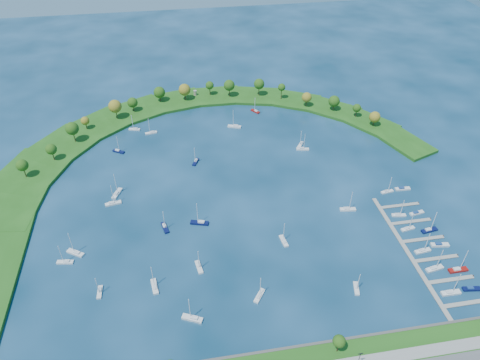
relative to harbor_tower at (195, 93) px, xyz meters
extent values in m
plane|color=#06273B|center=(11.20, -120.47, -4.06)|extent=(700.00, 700.00, 0.00)
cube|color=#474442|center=(11.20, -222.97, -3.16)|extent=(420.00, 1.20, 1.80)
cylinder|color=#382314|center=(36.20, -227.47, 0.34)|extent=(0.56, 0.56, 5.60)
sphere|color=#214E13|center=(36.20, -227.47, 4.18)|extent=(5.20, 5.20, 5.20)
cube|color=#1E5015|center=(-115.55, -112.66, -3.06)|extent=(43.73, 48.72, 2.00)
cube|color=#1E5015|center=(-107.63, -82.90, -3.06)|extent=(50.23, 54.30, 2.00)
cube|color=#1E5015|center=(-92.83, -55.89, -3.06)|extent=(54.07, 56.09, 2.00)
cube|color=#1E5015|center=(-72.00, -33.21, -3.06)|extent=(55.20, 54.07, 2.00)
cube|color=#1E5015|center=(-46.36, -16.15, -3.06)|extent=(53.65, 48.47, 2.00)
cube|color=#1E5015|center=(-17.39, -5.71, -3.06)|extent=(49.62, 39.75, 2.00)
cube|color=#1E5015|center=(13.23, -2.49, -3.06)|extent=(44.32, 29.96, 2.00)
cube|color=#1E5015|center=(43.74, -6.68, -3.06)|extent=(49.49, 38.05, 2.00)
cube|color=#1E5015|center=(72.37, -18.03, -3.06)|extent=(51.13, 44.12, 2.00)
cube|color=#1E5015|center=(97.45, -35.90, -3.06)|extent=(49.19, 47.96, 2.00)
cube|color=#1E5015|center=(117.55, -59.23, -3.06)|extent=(43.90, 49.49, 2.00)
cube|color=#1E5015|center=(131.48, -86.69, -3.06)|extent=(35.67, 48.74, 2.00)
cylinder|color=#382314|center=(-109.00, -88.49, 1.50)|extent=(0.56, 0.56, 7.12)
sphere|color=#214E13|center=(-109.00, -88.49, 6.47)|extent=(7.05, 7.05, 7.05)
cylinder|color=#382314|center=(-95.27, -73.00, 1.26)|extent=(0.56, 0.56, 6.64)
sphere|color=#214E13|center=(-95.27, -73.00, 5.95)|extent=(6.86, 6.86, 6.86)
cylinder|color=#382314|center=(-84.78, -53.41, 2.12)|extent=(0.56, 0.56, 8.38)
sphere|color=#214E13|center=(-84.78, -53.41, 8.05)|extent=(8.68, 8.68, 8.68)
cylinder|color=#382314|center=(-78.98, -37.86, 0.53)|extent=(0.56, 0.56, 5.18)
sphere|color=brown|center=(-78.98, -37.86, 4.29)|extent=(5.85, 5.85, 5.85)
cylinder|color=#382314|center=(-58.84, -26.71, 1.89)|extent=(0.56, 0.56, 7.91)
sphere|color=brown|center=(-58.84, -26.71, 7.71)|extent=(9.33, 9.33, 9.33)
cylinder|color=#382314|center=(-47.25, -17.62, 0.68)|extent=(0.56, 0.56, 5.49)
sphere|color=#214E13|center=(-47.25, -17.62, 4.93)|extent=(7.49, 7.49, 7.49)
cylinder|color=#382314|center=(-27.37, -5.33, 0.77)|extent=(0.56, 0.56, 5.67)
sphere|color=#214E13|center=(-27.37, -5.33, 5.35)|extent=(8.75, 8.75, 8.75)
cylinder|color=#382314|center=(-8.26, -6.17, 1.26)|extent=(0.56, 0.56, 6.64)
sphere|color=brown|center=(-8.26, -6.17, 6.39)|extent=(9.04, 9.04, 9.04)
cylinder|color=#382314|center=(11.52, -1.31, 1.38)|extent=(0.56, 0.56, 6.89)
sphere|color=#214E13|center=(11.52, -1.31, 6.10)|extent=(6.39, 6.39, 6.39)
cylinder|color=#382314|center=(26.20, -6.39, 1.82)|extent=(0.56, 0.56, 7.76)
sphere|color=#214E13|center=(26.20, -6.39, 7.40)|extent=(8.50, 8.50, 8.50)
cylinder|color=#382314|center=(49.26, -8.59, 2.01)|extent=(0.56, 0.56, 8.15)
sphere|color=#214E13|center=(49.26, -8.59, 7.72)|extent=(8.17, 8.17, 8.17)
cylinder|color=#382314|center=(65.13, -17.07, 2.27)|extent=(0.56, 0.56, 8.68)
sphere|color=#214E13|center=(65.13, -17.07, 7.75)|extent=(5.70, 5.70, 5.70)
cylinder|color=#382314|center=(80.83, -31.76, 0.87)|extent=(0.56, 0.56, 5.87)
sphere|color=brown|center=(80.83, -31.76, 5.30)|extent=(7.45, 7.45, 7.45)
cylinder|color=#382314|center=(99.00, -40.90, 0.78)|extent=(0.56, 0.56, 5.69)
sphere|color=#214E13|center=(99.00, -40.90, 5.28)|extent=(8.29, 8.29, 8.29)
cylinder|color=#382314|center=(111.85, -53.09, 0.90)|extent=(0.56, 0.56, 5.93)
sphere|color=#214E13|center=(111.85, -53.09, 5.06)|extent=(5.95, 5.95, 5.95)
cylinder|color=#382314|center=(119.55, -66.91, 0.55)|extent=(0.56, 0.56, 5.23)
sphere|color=brown|center=(119.55, -66.91, 4.72)|extent=(7.76, 7.76, 7.76)
cylinder|color=gray|center=(0.00, 0.00, -0.20)|extent=(2.20, 2.20, 3.72)
cylinder|color=gray|center=(0.00, 0.00, 1.81)|extent=(2.60, 2.60, 0.30)
cube|color=gray|center=(89.20, -181.47, -3.71)|extent=(2.20, 82.00, 0.40)
cube|color=gray|center=(101.30, -214.47, -3.71)|extent=(22.00, 2.00, 0.40)
cube|color=gray|center=(101.30, -201.27, -3.71)|extent=(22.00, 2.00, 0.40)
cylinder|color=#382314|center=(112.20, -201.27, -3.46)|extent=(0.36, 0.36, 1.60)
cube|color=gray|center=(101.30, -188.07, -3.71)|extent=(22.00, 2.00, 0.40)
cylinder|color=#382314|center=(112.20, -188.07, -3.46)|extent=(0.36, 0.36, 1.60)
cube|color=gray|center=(101.30, -174.87, -3.71)|extent=(22.00, 2.00, 0.40)
cylinder|color=#382314|center=(112.20, -174.87, -3.46)|extent=(0.36, 0.36, 1.60)
cube|color=gray|center=(101.30, -161.67, -3.71)|extent=(22.00, 2.00, 0.40)
cylinder|color=#382314|center=(112.20, -161.67, -3.46)|extent=(0.36, 0.36, 1.60)
cube|color=gray|center=(101.30, -148.47, -3.71)|extent=(22.00, 2.00, 0.40)
cylinder|color=#382314|center=(112.20, -148.47, -3.46)|extent=(0.36, 0.36, 1.60)
cube|color=silver|center=(11.51, -195.50, -3.58)|extent=(6.62, 7.93, 0.98)
cube|color=silver|center=(11.03, -196.16, -2.75)|extent=(2.96, 3.24, 0.68)
cylinder|color=silver|center=(11.89, -194.97, 2.40)|extent=(0.32, 0.32, 10.99)
cube|color=silver|center=(-56.61, -120.32, -3.53)|extent=(9.17, 4.04, 1.06)
cube|color=silver|center=(-57.48, -120.48, -2.63)|extent=(3.36, 2.27, 0.74)
cylinder|color=silver|center=(-55.91, -120.20, 2.98)|extent=(0.32, 0.32, 11.97)
cube|color=#0A103E|center=(-56.19, -67.95, -3.57)|extent=(8.16, 6.25, 0.98)
cube|color=silver|center=(-56.88, -67.52, -2.74)|extent=(3.28, 2.87, 0.69)
cylinder|color=silver|center=(-55.63, -68.30, 2.44)|extent=(0.32, 0.32, 11.04)
cube|color=silver|center=(-77.08, -160.51, -3.59)|extent=(8.21, 3.48, 0.95)
cube|color=silver|center=(-76.29, -160.64, -2.78)|extent=(3.00, 1.99, 0.67)
cylinder|color=silver|center=(-77.71, -160.41, 2.26)|extent=(0.32, 0.32, 10.73)
cube|color=silver|center=(-34.68, -182.56, -3.53)|extent=(3.73, 9.12, 1.06)
cube|color=silver|center=(-34.55, -183.44, -2.63)|extent=(2.16, 3.32, 0.74)
cylinder|color=silver|center=(-34.78, -181.86, 2.97)|extent=(0.32, 0.32, 11.95)
cube|color=silver|center=(23.25, -49.74, -3.50)|extent=(9.77, 5.68, 1.13)
cube|color=silver|center=(24.14, -50.06, -2.54)|extent=(3.73, 2.86, 0.79)
cylinder|color=silver|center=(22.54, -49.48, 3.43)|extent=(0.32, 0.32, 12.73)
cube|color=silver|center=(-54.93, -111.78, -3.50)|extent=(6.04, 9.77, 1.14)
cube|color=silver|center=(-55.29, -112.65, -2.53)|extent=(2.97, 3.77, 0.80)
cylinder|color=silver|center=(-54.65, -111.08, 3.46)|extent=(0.32, 0.32, 12.79)
cube|color=silver|center=(-72.85, -155.25, -3.51)|extent=(9.18, 7.18, 1.11)
cube|color=silver|center=(-72.07, -155.75, -2.57)|extent=(3.70, 3.28, 0.78)
cylinder|color=silver|center=(-73.47, -154.85, 3.29)|extent=(0.32, 0.32, 12.48)
cube|color=maroon|center=(42.20, -30.47, -3.60)|extent=(6.27, 7.62, 0.93)
cube|color=silver|center=(42.65, -31.11, -2.80)|extent=(2.82, 3.11, 0.65)
cylinder|color=silver|center=(41.84, -29.96, 2.13)|extent=(0.32, 0.32, 10.51)
cube|color=silver|center=(-19.08, -202.23, -3.52)|extent=(9.34, 6.16, 1.09)
cube|color=silver|center=(-18.25, -202.62, -2.59)|extent=(3.64, 2.96, 0.77)
cylinder|color=silver|center=(-19.74, -201.93, 3.18)|extent=(0.32, 0.32, 12.30)
cube|color=silver|center=(-46.56, -41.59, -3.59)|extent=(8.24, 4.17, 0.95)
cube|color=silver|center=(-45.79, -41.79, -2.78)|extent=(3.08, 2.21, 0.67)
cylinder|color=silver|center=(-47.17, -41.43, 2.24)|extent=(0.32, 0.32, 10.71)
cube|color=silver|center=(71.20, -146.93, -3.54)|extent=(8.96, 3.51, 1.05)
cube|color=silver|center=(70.34, -146.82, -2.65)|extent=(3.24, 2.08, 0.73)
cylinder|color=silver|center=(71.90, -147.02, 2.87)|extent=(0.32, 0.32, 11.77)
cube|color=silver|center=(-13.61, -174.45, -3.57)|extent=(3.58, 8.49, 0.99)
cube|color=silver|center=(-13.74, -173.63, -2.73)|extent=(2.05, 3.10, 0.69)
cylinder|color=silver|center=(-13.50, -175.10, 2.48)|extent=(0.32, 0.32, 11.11)
cube|color=silver|center=(-59.12, -181.53, -3.63)|extent=(2.30, 7.34, 0.87)
cube|color=silver|center=(-59.10, -180.80, -2.89)|extent=(1.52, 2.60, 0.61)
cylinder|color=silver|center=(-59.14, -182.11, 1.72)|extent=(0.32, 0.32, 9.82)
cube|color=silver|center=(63.11, -85.28, -3.57)|extent=(8.58, 3.98, 0.99)
cube|color=silver|center=(62.30, -85.11, -2.72)|extent=(3.17, 2.19, 0.70)
cylinder|color=silver|center=(63.76, -85.42, 2.52)|extent=(0.32, 0.32, 11.18)
cube|color=#0A103E|center=(-7.61, -88.02, -3.60)|extent=(5.14, 8.02, 0.94)
cube|color=silver|center=(-7.30, -87.31, -2.80)|extent=(2.50, 3.11, 0.65)
cylinder|color=silver|center=(-7.86, -88.59, 2.13)|extent=(0.32, 0.32, 10.53)
cube|color=silver|center=(63.07, -80.14, -3.60)|extent=(6.21, 7.67, 0.94)
cube|color=silver|center=(63.51, -79.50, -2.80)|extent=(2.80, 3.12, 0.66)
cylinder|color=silver|center=(62.72, -80.66, 2.14)|extent=(0.32, 0.32, 10.53)
cube|color=silver|center=(-35.10, -48.36, -3.58)|extent=(8.37, 3.61, 0.97)
cube|color=silver|center=(-34.30, -48.22, -2.75)|extent=(3.06, 2.05, 0.68)
cylinder|color=silver|center=(-35.74, -48.47, 2.38)|extent=(0.32, 0.32, 10.94)
cube|color=silver|center=(55.77, -198.86, -3.62)|extent=(3.87, 7.75, 0.90)
cube|color=silver|center=(55.95, -198.13, -2.85)|extent=(2.06, 2.89, 0.63)
cylinder|color=silver|center=(55.62, -199.44, 1.87)|extent=(0.32, 0.32, 10.08)
cube|color=silver|center=(30.43, -164.46, -3.57)|extent=(3.31, 8.46, 0.99)
cube|color=silver|center=(30.53, -165.28, -2.73)|extent=(1.96, 3.06, 0.69)
cylinder|color=silver|center=(30.34, -163.80, 2.48)|extent=(0.32, 0.32, 11.12)
cube|color=#0A103E|center=(-10.47, -144.07, -3.48)|extent=(10.04, 5.33, 1.16)
cube|color=silver|center=(-9.54, -144.35, -2.50)|extent=(3.78, 2.78, 0.81)
cylinder|color=silver|center=(-11.21, -143.85, 3.63)|extent=(0.32, 0.32, 13.06)
cube|color=#0A103E|center=(-28.76, -144.67, -3.56)|extent=(4.30, 8.74, 1.01)
cube|color=silver|center=(-28.96, -143.85, -2.70)|extent=(2.31, 3.26, 0.71)
cylinder|color=silver|center=(-28.59, -145.32, 2.63)|extent=(0.32, 0.32, 11.37)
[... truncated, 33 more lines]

